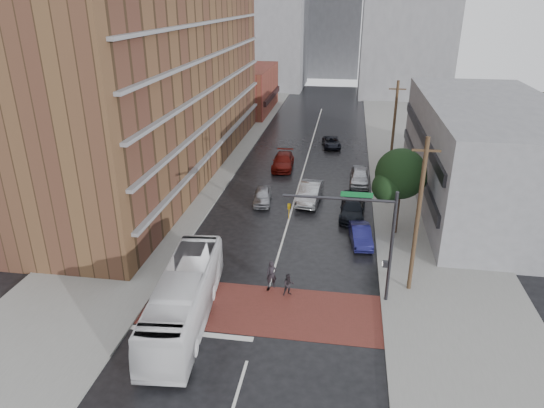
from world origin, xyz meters
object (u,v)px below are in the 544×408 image
(car_travel_a, at_px, (262,196))
(car_travel_c, at_px, (283,161))
(transit_bus, at_px, (184,297))
(car_parked_near, at_px, (361,235))
(pedestrian_b, at_px, (289,285))
(car_parked_mid, at_px, (352,209))
(suv_travel, at_px, (332,142))
(pedestrian_a, at_px, (272,275))
(car_travel_b, at_px, (310,193))
(car_parked_far, at_px, (360,176))

(car_travel_a, bearing_deg, car_travel_c, 81.11)
(transit_bus, height_order, car_parked_near, transit_bus)
(transit_bus, distance_m, pedestrian_b, 6.56)
(pedestrian_b, height_order, car_parked_mid, pedestrian_b)
(suv_travel, distance_m, car_parked_mid, 20.75)
(car_travel_c, height_order, suv_travel, car_travel_c)
(pedestrian_a, height_order, car_travel_b, pedestrian_a)
(pedestrian_b, relative_size, car_parked_mid, 0.29)
(pedestrian_b, distance_m, car_travel_c, 24.40)
(transit_bus, relative_size, car_travel_a, 2.83)
(transit_bus, distance_m, car_travel_a, 17.76)
(suv_travel, bearing_deg, pedestrian_a, -102.65)
(pedestrian_a, xyz_separation_m, car_parked_near, (5.67, 7.00, -0.24))
(car_travel_c, distance_m, car_parked_near, 18.31)
(car_travel_b, distance_m, car_parked_far, 6.92)
(car_travel_a, height_order, suv_travel, car_travel_a)
(transit_bus, height_order, car_parked_mid, transit_bus)
(car_parked_near, bearing_deg, car_parked_mid, 90.77)
(transit_bus, xyz_separation_m, pedestrian_b, (5.51, 3.46, -0.81))
(car_parked_far, bearing_deg, car_travel_a, -143.34)
(car_travel_a, relative_size, suv_travel, 0.89)
(car_parked_near, xyz_separation_m, car_parked_mid, (-0.64, 4.74, 0.06))
(suv_travel, height_order, car_parked_mid, car_parked_mid)
(car_travel_b, distance_m, suv_travel, 17.86)
(car_travel_a, height_order, car_travel_c, car_travel_c)
(car_travel_a, xyz_separation_m, car_travel_b, (4.19, 1.02, 0.19))
(pedestrian_b, relative_size, car_parked_far, 0.30)
(transit_bus, xyz_separation_m, car_parked_far, (10.04, 23.95, -0.73))
(car_travel_b, bearing_deg, car_travel_a, -160.96)
(car_parked_mid, bearing_deg, pedestrian_b, -104.77)
(car_parked_mid, bearing_deg, car_travel_c, 125.05)
(suv_travel, relative_size, car_parked_near, 1.08)
(pedestrian_b, bearing_deg, pedestrian_a, 127.23)
(car_travel_a, xyz_separation_m, car_parked_far, (8.69, 6.27, 0.15))
(transit_bus, distance_m, car_parked_far, 25.98)
(transit_bus, bearing_deg, car_parked_mid, 54.45)
(car_parked_near, bearing_deg, suv_travel, 90.40)
(car_travel_b, distance_m, car_parked_mid, 4.72)
(car_parked_mid, bearing_deg, transit_bus, -118.05)
(transit_bus, relative_size, pedestrian_b, 7.58)
(car_travel_c, height_order, car_parked_near, car_travel_c)
(pedestrian_b, distance_m, car_parked_mid, 13.05)
(transit_bus, relative_size, suv_travel, 2.53)
(pedestrian_a, xyz_separation_m, car_parked_mid, (5.03, 11.74, -0.18))
(transit_bus, relative_size, car_travel_b, 2.12)
(car_travel_a, xyz_separation_m, car_parked_mid, (8.01, -1.75, 0.06))
(transit_bus, bearing_deg, car_parked_far, 62.14)
(transit_bus, bearing_deg, suv_travel, 74.43)
(car_travel_c, bearing_deg, car_parked_near, -65.78)
(car_travel_c, distance_m, car_parked_mid, 13.85)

